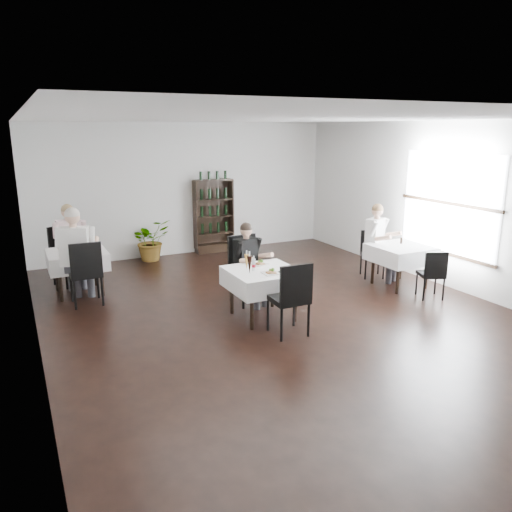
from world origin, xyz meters
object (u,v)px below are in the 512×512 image
at_px(wine_shelf, 214,217).
at_px(diner_main, 249,258).
at_px(potted_tree, 151,240).
at_px(main_table, 263,279).

height_order(wine_shelf, diner_main, wine_shelf).
distance_m(wine_shelf, potted_tree, 1.61).
height_order(wine_shelf, potted_tree, wine_shelf).
xyz_separation_m(wine_shelf, diner_main, (-0.83, -3.67, -0.04)).
distance_m(wine_shelf, main_table, 4.41).
bearing_deg(wine_shelf, main_table, -101.78).
relative_size(wine_shelf, potted_tree, 1.92).
bearing_deg(main_table, wine_shelf, 78.22).
height_order(main_table, diner_main, diner_main).
distance_m(wine_shelf, diner_main, 3.76).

